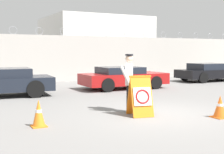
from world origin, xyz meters
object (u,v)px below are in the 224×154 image
Objects in this scene: traffic_cone_near at (39,113)px; parked_car_front_coupe at (0,82)px; security_guard at (129,80)px; parked_car_rear_sedan at (123,77)px; traffic_cone_mid at (220,107)px; barricade_sign at (140,96)px; parked_car_far_side at (210,72)px.

parked_car_front_coupe is (-0.13, 5.92, 0.28)m from traffic_cone_near.
security_guard reaches higher than parked_car_rear_sedan.
parked_car_rear_sedan reaches higher than traffic_cone_mid.
barricade_sign is 2.27m from traffic_cone_mid.
barricade_sign is at bearing 121.84° from parked_car_front_coupe.
traffic_cone_near is at bearing -132.76° from parked_car_rear_sedan.
parked_car_far_side is (9.72, 6.45, -0.43)m from security_guard.
traffic_cone_near is 0.16× the size of parked_car_far_side.
parked_car_rear_sedan is (2.82, 6.09, -0.01)m from barricade_sign.
parked_car_front_coupe is (-3.10, 5.30, -0.40)m from security_guard.
traffic_cone_near is (-2.98, 0.03, -0.25)m from barricade_sign.
traffic_cone_mid is (4.85, -1.28, -0.03)m from traffic_cone_near.
parked_car_front_coupe is at bearing -172.49° from parked_car_far_side.
barricade_sign is at bearing 33.94° from security_guard.
security_guard is at bearing 103.16° from barricade_sign.
barricade_sign is 1.72× the size of traffic_cone_near.
traffic_cone_near is (-2.97, -0.62, -0.67)m from security_guard.
parked_car_rear_sedan is (5.93, 0.14, -0.04)m from parked_car_front_coupe.
security_guard is 2.77m from traffic_cone_mid.
parked_car_far_side is (6.89, 1.01, 0.00)m from parked_car_rear_sedan.
barricade_sign reaches higher than traffic_cone_near.
barricade_sign is 0.27× the size of parked_car_rear_sedan.
barricade_sign is 1.86× the size of traffic_cone_mid.
barricade_sign is 6.71m from parked_car_rear_sedan.
parked_car_far_side is (7.83, 8.35, 0.27)m from traffic_cone_mid.
parked_car_far_side is at bearing 156.26° from security_guard.
security_guard is (-0.01, 0.65, 0.42)m from barricade_sign.
parked_car_front_coupe is at bearing -117.04° from security_guard.
parked_car_front_coupe is at bearing 91.25° from traffic_cone_near.
security_guard is at bearing -144.03° from parked_car_far_side.
traffic_cone_mid is 0.15× the size of parked_car_rear_sedan.
barricade_sign is 6.71m from parked_car_front_coupe.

